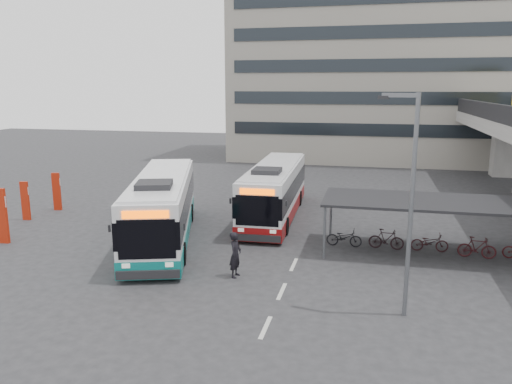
% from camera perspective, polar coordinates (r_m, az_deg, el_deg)
% --- Properties ---
extents(ground, '(120.00, 120.00, 0.00)m').
position_cam_1_polar(ground, '(22.73, -1.96, -7.81)').
color(ground, '#28282B').
rests_on(ground, ground).
extents(bike_shelter, '(10.00, 4.00, 2.54)m').
position_cam_1_polar(bike_shelter, '(24.62, 19.46, -3.24)').
color(bike_shelter, '#595B60').
rests_on(bike_shelter, ground).
extents(office_block, '(30.00, 15.00, 25.00)m').
position_cam_1_polar(office_block, '(56.85, 14.01, 16.50)').
color(office_block, gray).
rests_on(office_block, ground).
extents(road_markings, '(0.15, 7.60, 0.01)m').
position_cam_1_polar(road_markings, '(19.49, 2.96, -11.26)').
color(road_markings, beige).
rests_on(road_markings, ground).
extents(bus_main, '(2.92, 11.55, 3.39)m').
position_cam_1_polar(bus_main, '(29.77, 2.16, 0.12)').
color(bus_main, white).
rests_on(bus_main, ground).
extents(bus_teal, '(6.13, 12.28, 3.57)m').
position_cam_1_polar(bus_teal, '(25.76, -10.62, -1.78)').
color(bus_teal, white).
rests_on(bus_teal, ground).
extents(pedestrian, '(0.52, 0.74, 1.90)m').
position_cam_1_polar(pedestrian, '(20.58, -2.37, -7.15)').
color(pedestrian, black).
rests_on(pedestrian, ground).
extents(lamp_post, '(1.32, 0.37, 7.52)m').
position_cam_1_polar(lamp_post, '(17.02, 17.09, -0.11)').
color(lamp_post, '#595B60').
rests_on(lamp_post, ground).
extents(sign_totem_south, '(0.61, 0.21, 2.80)m').
position_cam_1_polar(sign_totem_south, '(27.78, -27.07, -2.36)').
color(sign_totem_south, '#B0200A').
rests_on(sign_totem_south, ground).
extents(sign_totem_mid, '(0.50, 0.20, 2.29)m').
position_cam_1_polar(sign_totem_mid, '(32.07, -24.87, -0.85)').
color(sign_totem_mid, '#B0200A').
rests_on(sign_totem_mid, ground).
extents(sign_totem_north, '(0.51, 0.27, 2.39)m').
position_cam_1_polar(sign_totem_north, '(33.84, -21.83, 0.12)').
color(sign_totem_north, '#B0200A').
rests_on(sign_totem_north, ground).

